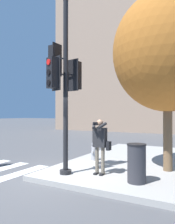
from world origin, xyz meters
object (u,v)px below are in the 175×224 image
traffic_signal_pole (63,78)px  street_tree (167,52)px  fire_hydrant (94,151)px  person_photographer (100,142)px  trash_bin (137,163)px

traffic_signal_pole → street_tree: street_tree is taller
fire_hydrant → person_photographer: bearing=-57.8°
street_tree → fire_hydrant: (-2.84, 0.30, -3.50)m
traffic_signal_pole → person_photographer: (1.07, 0.45, -1.97)m
trash_bin → fire_hydrant: bearing=138.9°
traffic_signal_pole → street_tree: bearing=33.9°
traffic_signal_pole → trash_bin: traffic_signal_pole is taller
trash_bin → traffic_signal_pole: bearing=-175.4°
traffic_signal_pole → fire_hydrant: 3.40m
person_photographer → fire_hydrant: size_ratio=2.32×
traffic_signal_pole → fire_hydrant: (-0.02, 2.19, -2.61)m
street_tree → trash_bin: (-0.54, -1.71, -3.33)m
traffic_signal_pole → street_tree: (2.81, 1.89, 0.89)m
traffic_signal_pole → trash_bin: bearing=4.6°
person_photographer → fire_hydrant: 2.15m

